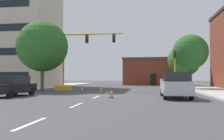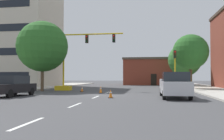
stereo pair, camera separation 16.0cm
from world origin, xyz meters
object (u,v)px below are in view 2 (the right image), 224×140
object	(u,v)px
traffic_light_pole_right	(175,61)
sedan_black_mid_left	(13,86)
tree_right_mid	(190,52)
tree_left_near	(43,47)
tree_right_far	(185,60)
traffic_signal_gantry	(71,72)
traffic_cone_roadside_c	(111,94)
traffic_cone_roadside_a	(101,90)
traffic_cone_roadside_b	(82,89)
pickup_truck_silver	(174,85)

from	to	relation	value
traffic_light_pole_right	sedan_black_mid_left	size ratio (longest dim) A/B	1.04
tree_right_mid	tree_left_near	world-z (taller)	tree_left_near
traffic_light_pole_right	tree_right_far	world-z (taller)	tree_right_far
traffic_signal_gantry	traffic_cone_roadside_c	world-z (taller)	traffic_signal_gantry
tree_left_near	traffic_cone_roadside_a	bearing A→B (deg)	-18.12
tree_left_near	tree_right_mid	bearing A→B (deg)	20.33
traffic_cone_roadside_b	traffic_cone_roadside_c	bearing A→B (deg)	-59.19
traffic_cone_roadside_b	traffic_cone_roadside_c	size ratio (longest dim) A/B	0.90
tree_left_near	tree_right_far	xyz separation A→B (m)	(18.33, 16.82, -0.57)
tree_left_near	tree_right_far	size ratio (longest dim) A/B	1.09
tree_right_far	sedan_black_mid_left	distance (m)	30.05
pickup_truck_silver	traffic_cone_roadside_b	xyz separation A→B (m)	(-9.19, 6.37, -0.68)
tree_right_mid	traffic_cone_roadside_b	world-z (taller)	tree_right_mid
tree_right_far	pickup_truck_silver	bearing A→B (deg)	-100.30
tree_left_near	sedan_black_mid_left	bearing A→B (deg)	-84.03
pickup_truck_silver	tree_right_far	bearing A→B (deg)	79.70
tree_left_near	pickup_truck_silver	distance (m)	16.14
traffic_light_pole_right	traffic_cone_roadside_c	distance (m)	12.90
traffic_signal_gantry	tree_right_far	xyz separation A→B (m)	(15.47, 14.95, 2.37)
tree_left_near	traffic_cone_roadside_c	distance (m)	12.87
traffic_signal_gantry	tree_right_mid	size ratio (longest dim) A/B	1.13
traffic_light_pole_right	tree_right_far	bearing A→B (deg)	77.04
tree_right_mid	pickup_truck_silver	xyz separation A→B (m)	(-3.53, -13.33, -3.92)
tree_right_far	traffic_cone_roadside_a	world-z (taller)	tree_right_far
traffic_signal_gantry	sedan_black_mid_left	distance (m)	9.48
traffic_light_pole_right	tree_right_far	size ratio (longest dim) A/B	0.65
sedan_black_mid_left	tree_left_near	bearing A→B (deg)	95.97
tree_right_mid	tree_right_far	world-z (taller)	tree_right_far
sedan_black_mid_left	traffic_cone_roadside_a	world-z (taller)	sedan_black_mid_left
tree_left_near	pickup_truck_silver	bearing A→B (deg)	-25.94
traffic_cone_roadside_b	tree_right_mid	bearing A→B (deg)	28.68
tree_left_near	pickup_truck_silver	xyz separation A→B (m)	(14.03, -6.83, -4.15)
pickup_truck_silver	tree_right_mid	bearing A→B (deg)	75.18
tree_right_far	traffic_cone_roadside_c	world-z (taller)	tree_right_far
traffic_signal_gantry	traffic_cone_roadside_a	bearing A→B (deg)	-43.68
tree_left_near	traffic_cone_roadside_a	xyz separation A→B (m)	(7.32, -2.39, -4.77)
tree_right_mid	traffic_cone_roadside_a	distance (m)	14.31
traffic_cone_roadside_c	traffic_light_pole_right	bearing A→B (deg)	60.99
traffic_signal_gantry	sedan_black_mid_left	size ratio (longest dim) A/B	1.77
traffic_cone_roadside_b	tree_right_far	bearing A→B (deg)	52.01
traffic_light_pole_right	tree_right_mid	distance (m)	4.24
sedan_black_mid_left	traffic_cone_roadside_a	bearing A→B (deg)	36.73
tree_right_far	pickup_truck_silver	xyz separation A→B (m)	(-4.30, -23.64, -3.58)
tree_right_mid	traffic_cone_roadside_a	world-z (taller)	tree_right_mid
pickup_truck_silver	traffic_cone_roadside_b	size ratio (longest dim) A/B	9.03
traffic_signal_gantry	traffic_cone_roadside_a	distance (m)	6.44
traffic_cone_roadside_a	tree_right_far	bearing A→B (deg)	60.19
tree_left_near	sedan_black_mid_left	size ratio (longest dim) A/B	1.74
traffic_cone_roadside_b	traffic_cone_roadside_c	world-z (taller)	traffic_cone_roadside_c
traffic_cone_roadside_a	traffic_cone_roadside_b	size ratio (longest dim) A/B	1.22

